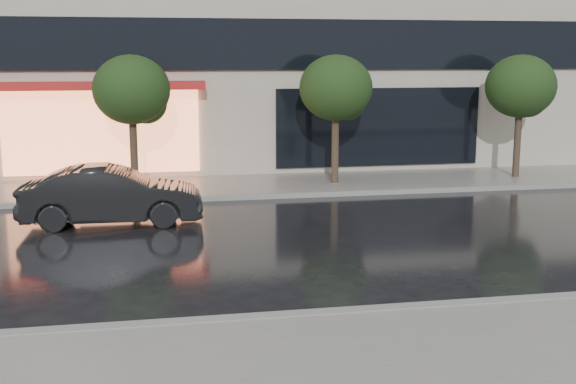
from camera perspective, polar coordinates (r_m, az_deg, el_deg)
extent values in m
plane|color=black|center=(12.10, 1.61, -8.40)|extent=(120.00, 120.00, 0.00)
cube|color=slate|center=(9.16, 6.06, -14.58)|extent=(60.00, 4.50, 0.12)
cube|color=slate|center=(21.91, -4.08, 0.47)|extent=(60.00, 3.50, 0.12)
cube|color=gray|center=(11.16, 2.71, -9.71)|extent=(60.00, 0.25, 0.14)
cube|color=gray|center=(20.20, -3.51, -0.38)|extent=(60.00, 0.25, 0.14)
cube|color=black|center=(23.23, -4.72, 11.56)|extent=(28.00, 0.12, 1.60)
cube|color=#FF8C59|center=(23.26, -14.49, 4.59)|extent=(6.00, 0.10, 2.60)
cube|color=red|center=(22.83, -14.71, 8.12)|extent=(6.40, 0.70, 0.25)
cube|color=black|center=(24.39, 7.19, 5.12)|extent=(7.00, 0.10, 2.60)
cylinder|color=#33261C|center=(21.37, -12.07, 2.82)|extent=(0.22, 0.22, 2.20)
ellipsoid|color=black|center=(21.19, -12.27, 7.91)|extent=(2.20, 2.20, 1.98)
sphere|color=black|center=(21.41, -11.14, 6.91)|extent=(1.20, 1.20, 1.20)
cylinder|color=#33261C|center=(22.04, 3.74, 3.27)|extent=(0.22, 0.22, 2.20)
ellipsoid|color=black|center=(21.87, 3.80, 8.21)|extent=(2.20, 2.20, 1.98)
sphere|color=black|center=(22.19, 4.67, 7.20)|extent=(1.20, 1.20, 1.20)
cylinder|color=#33261C|center=(24.23, 17.65, 3.47)|extent=(0.22, 0.22, 2.20)
ellipsoid|color=black|center=(24.08, 17.91, 7.95)|extent=(2.20, 2.20, 1.98)
sphere|color=black|center=(24.46, 18.46, 7.02)|extent=(1.20, 1.20, 1.20)
imported|color=black|center=(17.58, -13.74, -0.27)|extent=(4.27, 1.60, 1.39)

